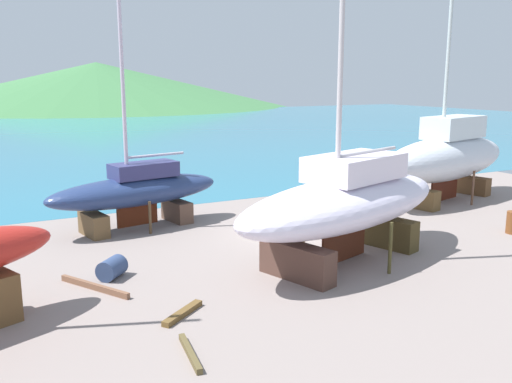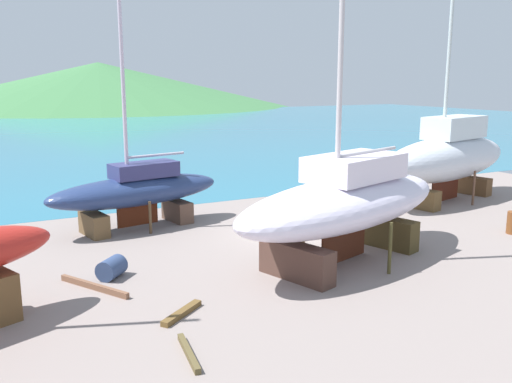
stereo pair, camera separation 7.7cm
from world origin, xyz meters
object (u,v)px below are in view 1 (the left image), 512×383
(sailboat_small_center, at_px, (447,156))
(sailboat_mid_port, at_px, (137,190))
(worker, at_px, (325,182))
(barrel_rust_far, at_px, (296,211))
(barrel_tar_black, at_px, (112,268))
(sailboat_far_slipway, at_px, (346,202))

(sailboat_small_center, bearing_deg, sailboat_mid_port, -21.52)
(worker, relative_size, barrel_rust_far, 1.84)
(barrel_rust_far, height_order, barrel_tar_black, barrel_tar_black)
(worker, bearing_deg, barrel_tar_black, 151.99)
(sailboat_small_center, relative_size, worker, 9.66)
(sailboat_far_slipway, distance_m, barrel_tar_black, 8.19)
(barrel_tar_black, bearing_deg, sailboat_small_center, 11.41)
(barrel_tar_black, bearing_deg, barrel_rust_far, 23.37)
(sailboat_mid_port, relative_size, barrel_tar_black, 13.05)
(barrel_rust_far, relative_size, barrel_tar_black, 1.02)
(barrel_tar_black, bearing_deg, worker, 28.42)
(sailboat_mid_port, height_order, sailboat_far_slipway, sailboat_far_slipway)
(sailboat_far_slipway, height_order, worker, sailboat_far_slipway)
(worker, bearing_deg, sailboat_small_center, -88.84)
(sailboat_small_center, xyz_separation_m, sailboat_far_slipway, (-10.71, -5.72, -0.20))
(sailboat_mid_port, xyz_separation_m, barrel_tar_black, (-2.44, -5.70, -1.31))
(sailboat_small_center, distance_m, sailboat_far_slipway, 12.15)
(sailboat_small_center, height_order, worker, sailboat_small_center)
(sailboat_mid_port, xyz_separation_m, worker, (10.68, 1.40, -0.76))
(sailboat_mid_port, bearing_deg, sailboat_far_slipway, 113.88)
(sailboat_far_slipway, bearing_deg, barrel_tar_black, -32.28)
(sailboat_mid_port, relative_size, barrel_rust_far, 12.81)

